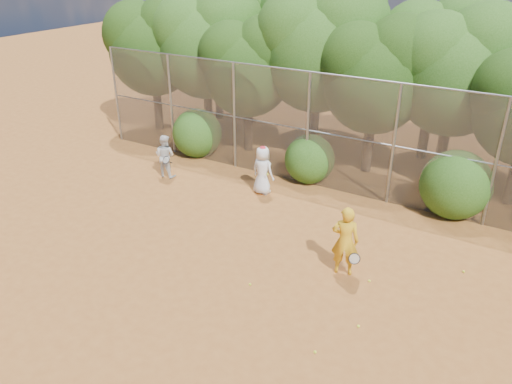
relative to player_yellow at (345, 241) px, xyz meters
The scene contains 23 objects.
ground 2.84m from the player_yellow, 146.63° to the right, with size 80.00×80.00×0.00m, color brown.
fence_back 5.22m from the player_yellow, 117.46° to the left, with size 20.05×0.09×4.03m.
tree_0 13.72m from the player_yellow, 150.65° to the left, with size 4.38×3.81×6.00m.
tree_1 12.02m from the player_yellow, 142.39° to the left, with size 4.64×4.03×6.35m.
tree_2 9.60m from the player_yellow, 136.40° to the left, with size 3.99×3.47×5.47m.
tree_3 9.14m from the player_yellow, 119.51° to the left, with size 4.89×4.26×6.70m.
tree_4 7.51m from the player_yellow, 103.95° to the left, with size 4.19×3.64×5.73m.
tree_5 8.22m from the player_yellow, 83.79° to the left, with size 4.51×3.92×6.17m.
tree_9 14.24m from the player_yellow, 137.35° to the left, with size 4.83×4.20×6.62m.
tree_10 11.48m from the player_yellow, 118.36° to the left, with size 5.15×4.48×7.06m.
tree_11 9.72m from the player_yellow, 91.09° to the left, with size 4.64×4.03×6.35m.
bush_0 9.55m from the player_yellow, 149.61° to the left, with size 2.00×2.00×2.00m, color #244B12.
bush_1 5.81m from the player_yellow, 123.82° to the left, with size 1.80×1.80×1.80m, color #244B12.
bush_2 5.14m from the player_yellow, 69.92° to the left, with size 2.20×2.20×2.20m, color #244B12.
player_yellow is the anchor object (origin of this frame).
player_teen 5.14m from the player_yellow, 143.91° to the left, with size 0.89×0.64×1.72m.
player_white 8.32m from the player_yellow, 162.85° to the left, with size 0.88×0.76×1.60m.
ball_0 1.19m from the player_yellow, ahead, with size 0.07×0.07×0.07m, color yellow.
ball_1 1.50m from the player_yellow, 115.18° to the left, with size 0.07×0.07×0.07m, color yellow.
ball_2 3.22m from the player_yellow, 78.91° to the right, with size 0.07×0.07×0.07m, color yellow.
ball_3 2.31m from the player_yellow, 58.76° to the right, with size 0.07×0.07×0.07m, color yellow.
ball_4 2.65m from the player_yellow, 135.98° to the right, with size 0.07×0.07×0.07m, color yellow.
ball_5 3.30m from the player_yellow, 30.13° to the left, with size 0.07×0.07×0.07m, color yellow.
Camera 1 is at (5.77, -8.99, 7.64)m, focal length 35.00 mm.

